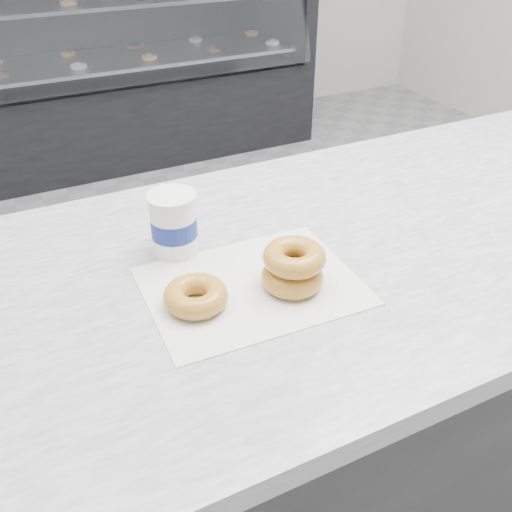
# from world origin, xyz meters

# --- Properties ---
(ground) EXTENTS (5.00, 5.00, 0.00)m
(ground) POSITION_xyz_m (0.00, 0.00, 0.00)
(ground) COLOR gray
(ground) RESTS_ON ground
(counter) EXTENTS (3.06, 0.76, 0.90)m
(counter) POSITION_xyz_m (0.00, -0.60, 0.45)
(counter) COLOR #333335
(counter) RESTS_ON ground
(display_case) EXTENTS (2.40, 0.74, 1.25)m
(display_case) POSITION_xyz_m (0.00, 2.12, 0.49)
(display_case) COLOR black
(display_case) RESTS_ON ground
(wax_paper) EXTENTS (0.35, 0.27, 0.00)m
(wax_paper) POSITION_xyz_m (-0.42, -0.65, 0.90)
(wax_paper) COLOR silver
(wax_paper) RESTS_ON counter
(donut_single) EXTENTS (0.12, 0.12, 0.04)m
(donut_single) POSITION_xyz_m (-0.52, -0.66, 0.92)
(donut_single) COLOR #BA9033
(donut_single) RESTS_ON wax_paper
(donut_stack) EXTENTS (0.11, 0.11, 0.07)m
(donut_stack) POSITION_xyz_m (-0.36, -0.68, 0.94)
(donut_stack) COLOR #BA9033
(donut_stack) RESTS_ON wax_paper
(coffee_cup) EXTENTS (0.08, 0.08, 0.11)m
(coffee_cup) POSITION_xyz_m (-0.49, -0.50, 0.96)
(coffee_cup) COLOR white
(coffee_cup) RESTS_ON counter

